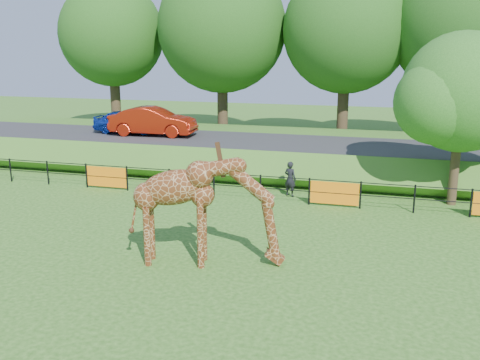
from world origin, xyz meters
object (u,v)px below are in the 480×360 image
Objects in this scene: giraffe at (206,211)px; tree_east at (464,97)px; car_blue at (128,121)px; car_red at (153,121)px; visitor at (290,179)px.

tree_east is at bearing 36.79° from giraffe.
car_red is (1.73, -0.40, 0.13)m from car_blue.
tree_east is (7.57, 8.37, 2.68)m from giraffe.
car_red is 10.01m from visitor.
car_red reaches higher than visitor.
car_red is at bearing 163.48° from tree_east.
car_red is at bearing -8.34° from visitor.
visitor is 7.48m from tree_east.
car_red is 15.87m from tree_east.
giraffe is at bearing -152.70° from car_red.
visitor is (1.01, 7.80, -0.85)m from giraffe.
tree_east is at bearing -109.54° from car_blue.
car_blue is (-9.24, 13.25, 0.46)m from giraffe.
visitor is (10.25, -5.45, -1.32)m from car_blue.
giraffe is 11.60m from tree_east.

